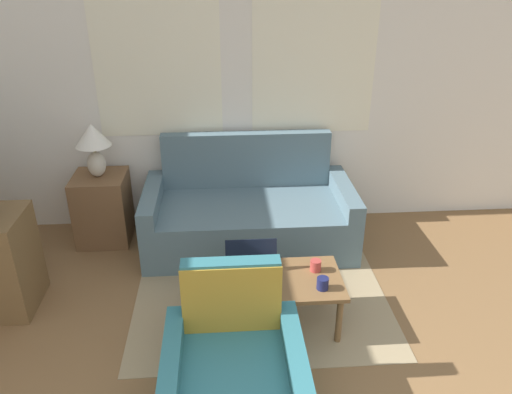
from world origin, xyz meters
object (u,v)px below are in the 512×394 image
armchair (234,377)px  table_lamp (93,142)px  coffee_table (265,284)px  couch (249,214)px  laptop (252,271)px  cup_white (316,265)px  cup_navy (201,275)px  cup_yellow (323,283)px

armchair → table_lamp: (-1.13, 2.05, 0.69)m
armchair → coffee_table: 0.78m
couch → armchair: (-0.20, -1.92, -0.01)m
armchair → laptop: 0.81m
couch → cup_white: 1.18m
couch → cup_white: size_ratio=22.17×
table_lamp → coffee_table: 1.99m
table_lamp → cup_white: (1.73, -1.23, -0.52)m
table_lamp → couch: bearing=-5.7°
armchair → cup_navy: bearing=104.7°
armchair → table_lamp: table_lamp is taller
cup_navy → table_lamp: bearing=125.7°
laptop → coffee_table: bearing=-21.3°
coffee_table → cup_navy: (-0.44, 0.03, 0.08)m
cup_white → couch: bearing=110.4°
couch → armchair: size_ratio=2.13×
laptop → cup_navy: 0.35m
cup_navy → cup_white: size_ratio=1.17×
cup_white → armchair: bearing=-126.2°
armchair → cup_navy: armchair is taller
laptop → cup_navy: laptop is taller
laptop → cup_navy: bearing=-178.9°
couch → cup_yellow: (0.42, -1.31, 0.16)m
armchair → cup_yellow: size_ratio=10.32×
table_lamp → coffee_table: table_lamp is taller
couch → coffee_table: couch is taller
couch → cup_navy: bearing=-109.0°
couch → laptop: size_ratio=5.10×
laptop → cup_yellow: laptop is taller
cup_yellow → cup_white: (-0.01, 0.21, -0.00)m
cup_navy → armchair: bearing=-75.3°
coffee_table → laptop: laptop is taller
couch → laptop: couch is taller
coffee_table → cup_navy: cup_navy is taller
table_lamp → coffee_table: bearing=-43.9°
armchair → table_lamp: size_ratio=1.81×
couch → table_lamp: size_ratio=3.85×
table_lamp → laptop: table_lamp is taller
armchair → cup_navy: 0.81m
laptop → couch: bearing=87.8°
coffee_table → laptop: bearing=158.7°
couch → cup_white: bearing=-69.6°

